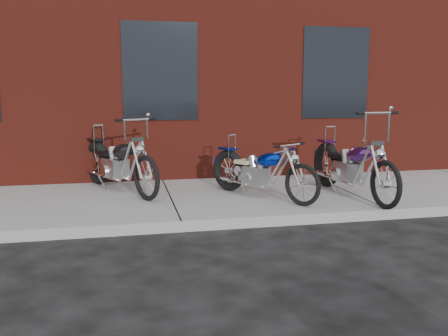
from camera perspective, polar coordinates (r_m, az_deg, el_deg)
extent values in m
plane|color=black|center=(6.31, -5.12, -7.72)|extent=(120.00, 120.00, 0.00)
cube|color=#989898|center=(7.74, -6.47, -4.00)|extent=(22.00, 3.00, 0.15)
cube|color=maroon|center=(14.19, -9.46, 17.84)|extent=(22.00, 10.00, 8.00)
torus|color=black|center=(8.49, 12.77, 0.25)|extent=(0.22, 0.80, 0.79)
torus|color=black|center=(7.06, 19.62, -2.15)|extent=(0.13, 0.72, 0.72)
cube|color=gray|center=(7.89, 15.27, -0.60)|extent=(0.34, 0.46, 0.33)
ellipsoid|color=#501D6F|center=(7.59, 16.59, 1.41)|extent=(0.33, 0.63, 0.34)
cube|color=black|center=(8.10, 14.27, 1.27)|extent=(0.29, 0.33, 0.07)
cylinder|color=silver|center=(7.13, 19.10, 0.33)|extent=(0.07, 0.32, 0.59)
cylinder|color=silver|center=(7.17, 18.76, 6.27)|extent=(0.61, 0.08, 0.03)
cylinder|color=silver|center=(8.36, 13.17, 2.99)|extent=(0.03, 0.03, 0.53)
cylinder|color=silver|center=(8.19, 15.12, -1.26)|extent=(0.13, 0.99, 0.05)
torus|color=black|center=(7.98, 1.30, -0.39)|extent=(0.50, 0.67, 0.71)
torus|color=black|center=(7.02, 10.37, -2.16)|extent=(0.40, 0.58, 0.64)
cube|color=gray|center=(7.56, 4.72, -1.03)|extent=(0.44, 0.48, 0.30)
ellipsoid|color=#0624AC|center=(7.34, 6.37, 0.89)|extent=(0.51, 0.59, 0.30)
cube|color=beige|center=(7.70, 3.30, 0.65)|extent=(0.35, 0.36, 0.06)
cylinder|color=silver|center=(7.04, 9.62, 0.04)|extent=(0.19, 0.26, 0.53)
cylinder|color=silver|center=(7.07, 8.88, 2.69)|extent=(0.47, 0.31, 0.03)
cylinder|color=silver|center=(7.87, 1.72, 2.22)|extent=(0.03, 0.03, 0.47)
cylinder|color=silver|center=(7.81, 4.07, -1.65)|extent=(0.51, 0.77, 0.05)
torus|color=black|center=(8.81, -14.52, 0.51)|extent=(0.51, 0.78, 0.80)
torus|color=black|center=(7.30, -8.66, -1.35)|extent=(0.40, 0.67, 0.72)
cube|color=gray|center=(8.18, -12.40, -0.13)|extent=(0.48, 0.54, 0.33)
ellipsoid|color=black|center=(7.87, -11.43, 1.90)|extent=(0.54, 0.67, 0.34)
cube|color=black|center=(8.41, -13.35, 1.61)|extent=(0.38, 0.40, 0.07)
cylinder|color=silver|center=(7.37, -9.27, 1.03)|extent=(0.19, 0.31, 0.60)
cylinder|color=silver|center=(7.43, -9.93, 5.74)|extent=(0.56, 0.31, 0.03)
cylinder|color=silver|center=(8.68, -14.38, 3.20)|extent=(0.03, 0.03, 0.53)
cylinder|color=silver|center=(8.48, -12.32, -0.79)|extent=(0.51, 0.91, 0.05)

